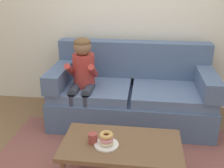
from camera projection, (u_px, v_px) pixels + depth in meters
The scene contains 11 objects.
ground at pixel (117, 159), 2.80m from camera, with size 10.00×10.00×0.00m, color brown.
wall_back at pixel (130, 5), 3.56m from camera, with size 8.00×0.10×2.80m, color silver.
couch at pixel (131, 95), 3.44m from camera, with size 1.96×0.90×0.97m.
coffee_table at pixel (121, 147), 2.37m from camera, with size 1.04×0.58×0.41m.
person_child at pixel (82, 75), 3.19m from camera, with size 0.34×0.58×1.10m.
plate at pixel (106, 145), 2.32m from camera, with size 0.21×0.21×0.01m, color white.
donut at pixel (106, 142), 2.31m from camera, with size 0.12×0.12×0.04m, color beige.
donut_second at pixel (106, 139), 2.30m from camera, with size 0.12×0.12×0.04m, color pink.
donut_third at pixel (106, 135), 2.28m from camera, with size 0.12×0.12×0.04m, color tan.
mug at pixel (93, 138), 2.35m from camera, with size 0.08×0.08×0.09m, color #993D38.
toy_controller at pixel (162, 153), 2.85m from camera, with size 0.23×0.09×0.05m.
Camera 1 is at (0.24, -2.29, 1.76)m, focal length 43.56 mm.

